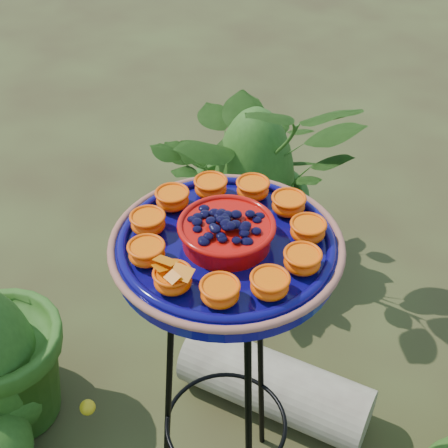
{
  "coord_description": "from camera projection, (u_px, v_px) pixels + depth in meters",
  "views": [
    {
      "loc": [
        0.76,
        -0.63,
        1.64
      ],
      "look_at": [
        0.1,
        0.01,
        0.9
      ],
      "focal_mm": 50.0,
      "sensor_mm": 36.0,
      "label": 1
    }
  ],
  "objects": [
    {
      "name": "driftwood_log",
      "position": [
        275.0,
        385.0,
        1.86
      ],
      "size": [
        0.6,
        0.36,
        0.19
      ],
      "primitive_type": "cylinder",
      "rotation": [
        0.0,
        1.57,
        0.32
      ],
      "color": "tan",
      "rests_on": "ground"
    },
    {
      "name": "shrub_back_left",
      "position": [
        254.0,
        174.0,
        2.2
      ],
      "size": [
        0.92,
        0.93,
        0.78
      ],
      "primitive_type": "imported",
      "rotation": [
        0.0,
        0.0,
        0.86
      ],
      "color": "#244B14",
      "rests_on": "ground"
    },
    {
      "name": "tripod_stand",
      "position": [
        226.0,
        367.0,
        1.4
      ],
      "size": [
        0.34,
        0.35,
        0.84
      ],
      "rotation": [
        0.0,
        0.0,
        0.12
      ],
      "color": "black",
      "rests_on": "ground"
    },
    {
      "name": "feeder_dish",
      "position": [
        226.0,
        243.0,
        1.17
      ],
      "size": [
        0.47,
        0.47,
        0.1
      ],
      "rotation": [
        0.0,
        0.0,
        0.12
      ],
      "color": "#090754",
      "rests_on": "tripod_stand"
    }
  ]
}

